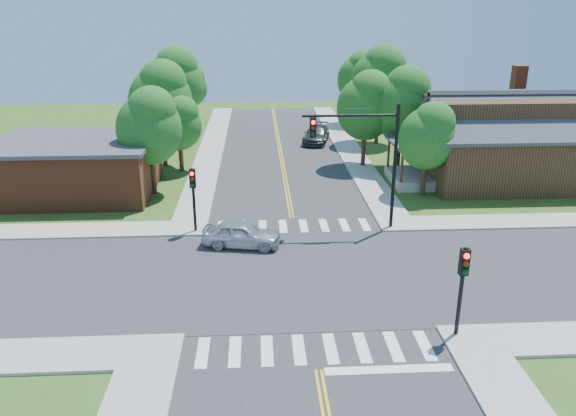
{
  "coord_description": "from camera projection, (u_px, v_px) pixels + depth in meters",
  "views": [
    {
      "loc": [
        -2.02,
        -24.1,
        12.28
      ],
      "look_at": [
        -0.47,
        3.39,
        2.2
      ],
      "focal_mm": 35.0,
      "sensor_mm": 36.0,
      "label": 1
    }
  ],
  "objects": [
    {
      "name": "tree_w_d",
      "position": [
        190.0,
        85.0,
        59.37
      ],
      "size": [
        3.71,
        3.53,
        6.31
      ],
      "color": "#382314",
      "rests_on": "ground"
    },
    {
      "name": "centerline",
      "position": [
        302.0,
        274.0,
        26.91
      ],
      "size": [
        0.3,
        90.0,
        0.01
      ],
      "color": "yellow",
      "rests_on": "ground"
    },
    {
      "name": "building_nw",
      "position": [
        77.0,
        167.0,
        37.9
      ],
      "size": [
        10.4,
        8.4,
        3.73
      ],
      "color": "brown",
      "rests_on": "ground"
    },
    {
      "name": "tree_w_c",
      "position": [
        175.0,
        80.0,
        50.35
      ],
      "size": [
        5.2,
        4.94,
        8.83
      ],
      "color": "#382314",
      "rests_on": "ground"
    },
    {
      "name": "ground",
      "position": [
        302.0,
        275.0,
        26.92
      ],
      "size": [
        100.0,
        100.0,
        0.0
      ],
      "primitive_type": "plane",
      "color": "#355119",
      "rests_on": "ground"
    },
    {
      "name": "crosswalk_south",
      "position": [
        315.0,
        349.0,
        21.09
      ],
      "size": [
        8.85,
        2.0,
        0.01
      ],
      "color": "white",
      "rests_on": "ground"
    },
    {
      "name": "signal_pole_se",
      "position": [
        463.0,
        276.0,
        21.03
      ],
      "size": [
        0.34,
        0.42,
        3.8
      ],
      "color": "black",
      "rests_on": "ground"
    },
    {
      "name": "signal_mast_ne",
      "position": [
        366.0,
        147.0,
        30.7
      ],
      "size": [
        5.3,
        0.42,
        7.2
      ],
      "color": "black",
      "rests_on": "ground"
    },
    {
      "name": "tree_e_d",
      "position": [
        360.0,
        76.0,
        58.39
      ],
      "size": [
        4.58,
        4.35,
        7.78
      ],
      "color": "#382314",
      "rests_on": "ground"
    },
    {
      "name": "road_ns",
      "position": [
        302.0,
        275.0,
        26.91
      ],
      "size": [
        10.0,
        90.0,
        0.04
      ],
      "primitive_type": "cube",
      "color": "#2D2D30",
      "rests_on": "ground"
    },
    {
      "name": "tree_bldg",
      "position": [
        180.0,
        122.0,
        42.3
      ],
      "size": [
        3.44,
        3.27,
        5.85
      ],
      "color": "#382314",
      "rests_on": "ground"
    },
    {
      "name": "signal_pole_nw",
      "position": [
        193.0,
        188.0,
        30.94
      ],
      "size": [
        0.34,
        0.42,
        3.8
      ],
      "color": "black",
      "rests_on": "ground"
    },
    {
      "name": "car_dgrey",
      "position": [
        316.0,
        135.0,
        52.14
      ],
      "size": [
        4.38,
        6.12,
        1.51
      ],
      "primitive_type": "imported",
      "rotation": [
        0.0,
        0.0,
        -0.23
      ],
      "color": "#313436",
      "rests_on": "ground"
    },
    {
      "name": "house_ne",
      "position": [
        498.0,
        137.0,
        39.92
      ],
      "size": [
        13.05,
        8.8,
        7.11
      ],
      "color": "#391D13",
      "rests_on": "ground"
    },
    {
      "name": "intersection_patch",
      "position": [
        302.0,
        275.0,
        26.92
      ],
      "size": [
        10.2,
        10.2,
        0.06
      ],
      "primitive_type": "cube",
      "color": "#2D2D30",
      "rests_on": "ground"
    },
    {
      "name": "tree_w_b",
      "position": [
        161.0,
        97.0,
        43.02
      ],
      "size": [
        4.93,
        4.68,
        8.38
      ],
      "color": "#382314",
      "rests_on": "ground"
    },
    {
      "name": "stop_bar",
      "position": [
        389.0,
        370.0,
        19.93
      ],
      "size": [
        4.6,
        0.45,
        0.09
      ],
      "primitive_type": "cube",
      "color": "white",
      "rests_on": "ground"
    },
    {
      "name": "car_silver",
      "position": [
        242.0,
        235.0,
        29.8
      ],
      "size": [
        3.14,
        4.73,
        1.41
      ],
      "primitive_type": "imported",
      "rotation": [
        0.0,
        0.0,
        1.39
      ],
      "color": "silver",
      "rests_on": "ground"
    },
    {
      "name": "tree_e_b",
      "position": [
        403.0,
        102.0,
        42.5
      ],
      "size": [
        4.71,
        4.47,
        8.0
      ],
      "color": "#382314",
      "rests_on": "ground"
    },
    {
      "name": "road_ew",
      "position": [
        302.0,
        275.0,
        26.91
      ],
      "size": [
        90.0,
        10.0,
        0.04
      ],
      "primitive_type": "cube",
      "color": "#2D2D30",
      "rests_on": "ground"
    },
    {
      "name": "tree_house",
      "position": [
        367.0,
        104.0,
        43.05
      ],
      "size": [
        4.48,
        4.25,
        7.61
      ],
      "color": "#382314",
      "rests_on": "ground"
    },
    {
      "name": "tree_w_a",
      "position": [
        150.0,
        124.0,
        36.75
      ],
      "size": [
        4.31,
        4.1,
        7.33
      ],
      "color": "#382314",
      "rests_on": "ground"
    },
    {
      "name": "tree_e_c",
      "position": [
        381.0,
        79.0,
        50.06
      ],
      "size": [
        5.28,
        5.02,
        8.98
      ],
      "color": "#382314",
      "rests_on": "ground"
    },
    {
      "name": "tree_e_a",
      "position": [
        429.0,
        135.0,
        36.68
      ],
      "size": [
        3.76,
        3.57,
        6.39
      ],
      "color": "#382314",
      "rests_on": "ground"
    },
    {
      "name": "sidewalk_ne",
      "position": [
        493.0,
        174.0,
        42.56
      ],
      "size": [
        40.0,
        40.0,
        0.14
      ],
      "color": "#9E9B93",
      "rests_on": "ground"
    },
    {
      "name": "crosswalk_north",
      "position": [
        293.0,
        226.0,
        32.72
      ],
      "size": [
        8.85,
        2.0,
        0.01
      ],
      "color": "white",
      "rests_on": "ground"
    },
    {
      "name": "sidewalk_nw",
      "position": [
        69.0,
        181.0,
        40.89
      ],
      "size": [
        40.0,
        40.0,
        0.14
      ],
      "color": "#9E9B93",
      "rests_on": "ground"
    }
  ]
}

